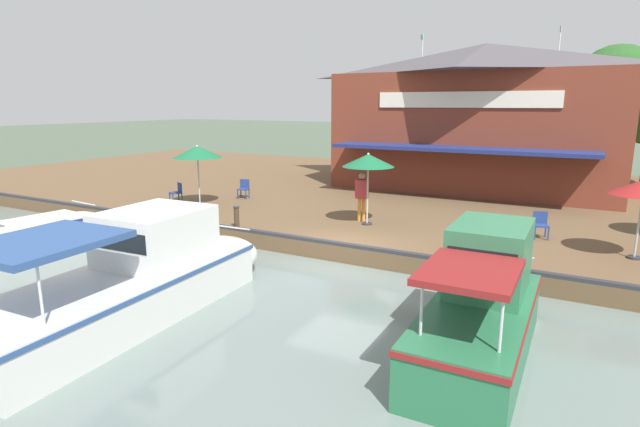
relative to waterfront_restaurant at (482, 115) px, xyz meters
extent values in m
plane|color=#4C5B47|center=(13.94, -1.23, -4.25)|extent=(220.00, 220.00, 0.00)
cube|color=brown|center=(2.94, -1.23, -3.95)|extent=(22.00, 56.00, 0.60)
cube|color=#2D2D33|center=(13.84, -1.23, -3.60)|extent=(0.20, 50.40, 0.10)
cube|color=brown|center=(-0.02, 0.00, -0.81)|extent=(8.26, 13.26, 5.69)
pyramid|color=#4C474C|center=(-0.02, 0.00, 2.79)|extent=(8.67, 13.93, 1.51)
cube|color=navy|center=(5.01, 0.00, -1.35)|extent=(1.80, 11.27, 0.16)
cube|color=silver|center=(4.15, 0.00, 0.76)|extent=(0.08, 7.96, 0.70)
cylinder|color=silver|center=(-0.02, 3.32, 3.08)|extent=(0.06, 0.06, 2.10)
cube|color=#4C4C56|center=(0.16, 3.32, 3.98)|extent=(0.36, 0.03, 0.24)
cylinder|color=silver|center=(-0.02, -3.32, 3.10)|extent=(0.06, 0.06, 2.13)
cube|color=#337547|center=(0.16, -3.32, 4.01)|extent=(0.36, 0.03, 0.24)
cylinder|color=#B7B7B7|center=(11.12, -9.29, -2.48)|extent=(0.06, 0.06, 2.33)
cylinder|color=#2D2D33|center=(11.12, -9.29, -3.62)|extent=(0.36, 0.36, 0.06)
cone|color=#19663D|center=(11.12, -9.29, -1.39)|extent=(2.05, 2.05, 0.48)
cone|color=silver|center=(11.12, -9.29, -1.37)|extent=(1.27, 1.27, 0.39)
sphere|color=silver|center=(11.12, -9.29, -1.15)|extent=(0.08, 0.08, 0.08)
cylinder|color=#B7B7B7|center=(10.94, -1.62, -2.47)|extent=(0.06, 0.06, 2.37)
cylinder|color=#2D2D33|center=(10.94, -1.62, -3.62)|extent=(0.36, 0.36, 0.06)
cone|color=#19663D|center=(10.94, -1.62, -1.35)|extent=(1.83, 1.83, 0.44)
cone|color=silver|center=(10.94, -1.62, -1.33)|extent=(1.13, 1.13, 0.35)
sphere|color=silver|center=(10.94, -1.62, -1.13)|extent=(0.08, 0.08, 0.08)
cylinder|color=#B7B7B7|center=(11.07, 6.54, -2.61)|extent=(0.06, 0.06, 2.08)
cylinder|color=#2D2D33|center=(11.07, 6.54, -3.62)|extent=(0.36, 0.36, 0.06)
cube|color=navy|center=(11.46, -10.50, -3.44)|extent=(0.05, 0.05, 0.42)
cube|color=navy|center=(11.29, -10.86, -3.44)|extent=(0.05, 0.05, 0.42)
cube|color=navy|center=(11.10, -10.33, -3.44)|extent=(0.05, 0.05, 0.42)
cube|color=navy|center=(10.93, -10.69, -3.44)|extent=(0.05, 0.05, 0.42)
cube|color=navy|center=(11.20, -10.60, -3.23)|extent=(0.59, 0.59, 0.05)
cube|color=navy|center=(11.02, -10.51, -3.00)|extent=(0.23, 0.41, 0.40)
cube|color=navy|center=(9.14, -8.35, -3.44)|extent=(0.05, 0.05, 0.42)
cube|color=navy|center=(9.25, -8.73, -3.44)|extent=(0.05, 0.05, 0.42)
cube|color=navy|center=(8.75, -8.46, -3.44)|extent=(0.05, 0.05, 0.42)
cube|color=navy|center=(8.86, -8.84, -3.44)|extent=(0.05, 0.05, 0.42)
cube|color=navy|center=(9.00, -8.60, -3.23)|extent=(0.54, 0.54, 0.05)
cube|color=navy|center=(8.81, -8.65, -3.00)|extent=(0.16, 0.43, 0.40)
cube|color=navy|center=(10.16, 4.26, -3.44)|extent=(0.05, 0.05, 0.42)
cube|color=navy|center=(10.27, 3.88, -3.44)|extent=(0.05, 0.05, 0.42)
cube|color=navy|center=(9.77, 4.15, -3.44)|extent=(0.05, 0.05, 0.42)
cube|color=navy|center=(9.89, 3.76, -3.44)|extent=(0.05, 0.05, 0.42)
cube|color=navy|center=(10.02, 4.01, -3.23)|extent=(0.55, 0.55, 0.05)
cube|color=navy|center=(9.83, 3.96, -3.00)|extent=(0.17, 0.43, 0.40)
cylinder|color=orange|center=(10.60, -2.08, -3.22)|extent=(0.13, 0.13, 0.86)
cylinder|color=orange|center=(10.46, -1.97, -3.22)|extent=(0.13, 0.13, 0.86)
cylinder|color=#B23338|center=(10.53, -2.02, -2.45)|extent=(0.50, 0.50, 0.68)
sphere|color=tan|center=(10.53, -2.02, -1.99)|extent=(0.23, 0.23, 0.23)
cube|color=silver|center=(19.97, -3.68, -3.65)|extent=(7.01, 2.81, 1.04)
ellipsoid|color=silver|center=(16.53, -3.86, -3.65)|extent=(2.55, 2.46, 1.04)
cube|color=#2D4C84|center=(19.97, -3.68, -3.21)|extent=(7.09, 2.86, 0.10)
cube|color=white|center=(18.75, -3.74, -2.50)|extent=(2.45, 2.09, 1.25)
cube|color=black|center=(19.91, -3.68, -2.35)|extent=(0.15, 1.73, 0.44)
cube|color=#2D4C84|center=(21.59, -3.60, -1.95)|extent=(2.64, 2.22, 0.13)
cylinder|color=silver|center=(22.30, -2.70, -2.54)|extent=(0.05, 0.05, 1.17)
cylinder|color=silver|center=(16.24, -3.87, -2.83)|extent=(0.14, 1.97, 0.04)
cube|color=silver|center=(18.49, -10.87, -3.68)|extent=(5.34, 2.33, 0.98)
ellipsoid|color=silver|center=(15.91, -10.62, -3.68)|extent=(1.99, 1.91, 0.98)
cube|color=navy|center=(18.49, -10.87, -3.28)|extent=(5.41, 2.38, 0.10)
cylinder|color=silver|center=(15.70, -10.60, -2.90)|extent=(0.18, 1.47, 0.04)
cube|color=#287047|center=(17.99, 3.68, -3.62)|extent=(4.72, 1.79, 1.10)
ellipsoid|color=#287047|center=(15.64, 3.65, -3.62)|extent=(1.68, 1.67, 1.10)
cube|color=maroon|center=(17.99, 3.68, -3.15)|extent=(4.78, 1.83, 0.10)
cube|color=#337A51|center=(17.16, 3.67, -2.38)|extent=(1.95, 1.41, 1.38)
cube|color=black|center=(18.10, 3.68, -2.21)|extent=(0.08, 1.22, 0.48)
cube|color=maroon|center=(19.09, 3.70, -2.07)|extent=(1.94, 1.50, 0.11)
cylinder|color=silver|center=(19.66, 4.31, -2.57)|extent=(0.05, 0.05, 1.00)
cylinder|color=silver|center=(19.68, 3.10, -2.57)|extent=(0.05, 0.05, 1.00)
cylinder|color=silver|center=(15.44, 3.65, -2.77)|extent=(0.06, 1.39, 0.04)
cylinder|color=#473323|center=(13.59, -5.39, -3.29)|extent=(0.18, 0.18, 0.73)
cylinder|color=#2D2D33|center=(13.59, -5.39, -2.90)|extent=(0.22, 0.22, 0.04)
sphere|color=#2D6028|center=(-3.09, 7.11, 0.02)|extent=(2.64, 2.64, 2.64)
cylinder|color=brown|center=(-5.20, 5.95, -1.99)|extent=(0.43, 0.43, 3.33)
sphere|color=#285623|center=(-5.20, 5.95, 1.40)|extent=(4.62, 4.62, 4.62)
sphere|color=#285623|center=(-4.27, 5.26, 0.94)|extent=(3.23, 3.23, 3.23)
camera|label=1|loc=(26.98, 5.25, 0.57)|focal=28.00mm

